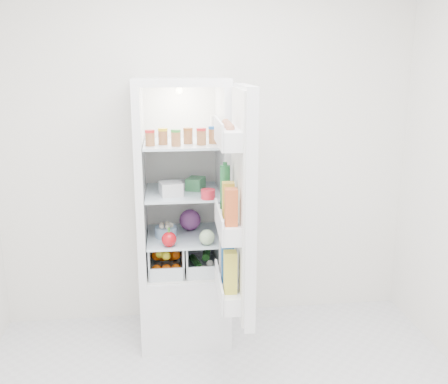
{
  "coord_description": "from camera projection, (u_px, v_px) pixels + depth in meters",
  "views": [
    {
      "loc": [
        -0.31,
        -2.07,
        1.87
      ],
      "look_at": [
        0.05,
        0.95,
        1.1
      ],
      "focal_mm": 40.0,
      "sensor_mm": 36.0,
      "label": 1
    }
  ],
  "objects": [
    {
      "name": "shelf_mid",
      "position": [
        183.0,
        192.0,
        3.34
      ],
      "size": [
        0.49,
        0.53,
        0.02
      ],
      "primitive_type": "cube",
      "color": "silver",
      "rests_on": "refrigerator"
    },
    {
      "name": "tub_green",
      "position": [
        196.0,
        184.0,
        3.38
      ],
      "size": [
        0.15,
        0.17,
        0.08
      ],
      "primitive_type": "cube",
      "rotation": [
        0.0,
        0.0,
        -0.39
      ],
      "color": "#397F4C",
      "rests_on": "shelf_mid"
    },
    {
      "name": "mushroom_bowl",
      "position": [
        166.0,
        232.0,
        3.37
      ],
      "size": [
        0.15,
        0.15,
        0.07
      ],
      "primitive_type": "cylinder",
      "rotation": [
        0.0,
        0.0,
        -0.03
      ],
      "color": "#8FB1D5",
      "rests_on": "shelf_low"
    },
    {
      "name": "squeeze_bottle",
      "position": [
        214.0,
        129.0,
        3.27
      ],
      "size": [
        0.05,
        0.05,
        0.17
      ],
      "primitive_type": "cylinder",
      "rotation": [
        0.0,
        0.0,
        -0.13
      ],
      "color": "white",
      "rests_on": "shelf_top"
    },
    {
      "name": "shelf_low",
      "position": [
        184.0,
        236.0,
        3.42
      ],
      "size": [
        0.49,
        0.53,
        0.01
      ],
      "primitive_type": "cube",
      "color": "silver",
      "rests_on": "refrigerator"
    },
    {
      "name": "shelf_top",
      "position": [
        182.0,
        143.0,
        3.26
      ],
      "size": [
        0.49,
        0.53,
        0.02
      ],
      "primitive_type": "cube",
      "color": "silver",
      "rests_on": "refrigerator"
    },
    {
      "name": "red_cabbage",
      "position": [
        190.0,
        220.0,
        3.5
      ],
      "size": [
        0.15,
        0.15,
        0.15
      ],
      "primitive_type": "sphere",
      "color": "#4E1B49",
      "rests_on": "shelf_low"
    },
    {
      "name": "condiment_jars",
      "position": [
        182.0,
        138.0,
        3.14
      ],
      "size": [
        0.46,
        0.16,
        0.08
      ],
      "color": "#B21919",
      "rests_on": "shelf_top"
    },
    {
      "name": "tub_white",
      "position": [
        171.0,
        189.0,
        3.22
      ],
      "size": [
        0.16,
        0.16,
        0.09
      ],
      "primitive_type": "cube",
      "rotation": [
        0.0,
        0.0,
        0.19
      ],
      "color": "silver",
      "rests_on": "shelf_mid"
    },
    {
      "name": "salad_bag",
      "position": [
        207.0,
        237.0,
        3.22
      ],
      "size": [
        0.1,
        0.1,
        0.1
      ],
      "primitive_type": "sphere",
      "color": "#A7C795",
      "rests_on": "shelf_low"
    },
    {
      "name": "room_walls",
      "position": [
        239.0,
        134.0,
        2.09
      ],
      "size": [
        3.02,
        3.02,
        2.61
      ],
      "color": "white",
      "rests_on": "ground"
    },
    {
      "name": "veg_pile",
      "position": [
        202.0,
        259.0,
        3.48
      ],
      "size": [
        0.16,
        0.3,
        0.1
      ],
      "color": "#194D1A",
      "rests_on": "refrigerator"
    },
    {
      "name": "crisper_right",
      "position": [
        202.0,
        253.0,
        3.47
      ],
      "size": [
        0.23,
        0.46,
        0.22
      ],
      "primitive_type": null,
      "color": "silver",
      "rests_on": "refrigerator"
    },
    {
      "name": "crisper_left",
      "position": [
        166.0,
        254.0,
        3.44
      ],
      "size": [
        0.23,
        0.46,
        0.22
      ],
      "primitive_type": null,
      "color": "silver",
      "rests_on": "refrigerator"
    },
    {
      "name": "refrigerator",
      "position": [
        183.0,
        243.0,
        3.5
      ],
      "size": [
        0.6,
        0.6,
        1.8
      ],
      "color": "silver",
      "rests_on": "ground"
    },
    {
      "name": "citrus_pile",
      "position": [
        166.0,
        259.0,
        3.42
      ],
      "size": [
        0.2,
        0.31,
        0.16
      ],
      "color": "#E2580B",
      "rests_on": "refrigerator"
    },
    {
      "name": "bell_pepper",
      "position": [
        169.0,
        239.0,
        3.19
      ],
      "size": [
        0.1,
        0.1,
        0.1
      ],
      "primitive_type": "sphere",
      "color": "red",
      "rests_on": "shelf_low"
    },
    {
      "name": "foil_tray",
      "position": [
        173.0,
        184.0,
        3.45
      ],
      "size": [
        0.17,
        0.13,
        0.04
      ],
      "primitive_type": "cube",
      "rotation": [
        0.0,
        0.0,
        -0.03
      ],
      "color": "#B5B6BA",
      "rests_on": "shelf_mid"
    },
    {
      "name": "tin_red",
      "position": [
        208.0,
        194.0,
        3.14
      ],
      "size": [
        0.09,
        0.09,
        0.06
      ],
      "primitive_type": "cylinder",
      "rotation": [
        0.0,
        0.0,
        0.0
      ],
      "color": "red",
      "rests_on": "shelf_mid"
    },
    {
      "name": "fridge_door",
      "position": [
        238.0,
        208.0,
        2.81
      ],
      "size": [
        0.18,
        0.6,
        1.3
      ],
      "rotation": [
        0.0,
        0.0,
        1.54
      ],
      "color": "silver",
      "rests_on": "refrigerator"
    }
  ]
}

